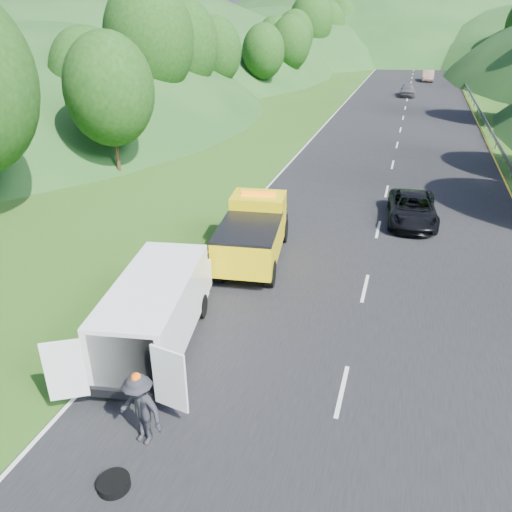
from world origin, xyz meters
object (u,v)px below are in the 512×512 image
(suitcase, at_px, (117,305))
(spare_tire, at_px, (114,487))
(white_van, at_px, (157,307))
(passing_suv, at_px, (411,222))
(tow_truck, at_px, (254,231))
(worker, at_px, (144,440))
(child, at_px, (176,323))
(woman, at_px, (178,305))

(suitcase, height_order, spare_tire, suitcase)
(white_van, bearing_deg, passing_suv, 50.66)
(passing_suv, bearing_deg, tow_truck, -138.48)
(tow_truck, bearing_deg, worker, -95.17)
(child, distance_m, passing_suv, 13.86)
(woman, xyz_separation_m, worker, (1.90, -5.99, 0.00))
(child, height_order, passing_suv, passing_suv)
(child, xyz_separation_m, suitcase, (-2.24, 0.04, 0.26))
(child, height_order, suitcase, child)
(tow_truck, relative_size, worker, 3.26)
(woman, bearing_deg, spare_tire, -152.63)
(white_van, relative_size, worker, 3.58)
(suitcase, distance_m, passing_suv, 15.14)
(woman, bearing_deg, tow_truck, -5.97)
(spare_tire, bearing_deg, suitcase, 120.51)
(white_van, bearing_deg, worker, -78.62)
(worker, xyz_separation_m, passing_suv, (5.84, 16.70, 0.00))
(spare_tire, bearing_deg, tow_truck, 92.15)
(white_van, height_order, woman, white_van)
(woman, xyz_separation_m, suitcase, (-1.84, -1.01, 0.26))
(passing_suv, bearing_deg, spare_tire, -111.67)
(white_van, height_order, passing_suv, white_van)
(woman, distance_m, worker, 6.28)
(child, bearing_deg, spare_tire, -39.83)
(child, relative_size, passing_suv, 0.22)
(child, bearing_deg, passing_suv, 94.69)
(woman, height_order, spare_tire, woman)
(tow_truck, height_order, worker, tow_truck)
(passing_suv, bearing_deg, child, -125.83)
(white_van, distance_m, child, 1.78)
(tow_truck, xyz_separation_m, woman, (-1.48, -4.37, -1.29))
(white_van, xyz_separation_m, worker, (1.46, -3.75, -1.33))
(woman, height_order, suitcase, woman)
(woman, distance_m, passing_suv, 13.21)
(woman, xyz_separation_m, child, (0.40, -1.05, 0.00))
(child, xyz_separation_m, passing_suv, (7.34, 11.76, 0.00))
(suitcase, height_order, passing_suv, passing_suv)
(woman, height_order, passing_suv, woman)
(tow_truck, xyz_separation_m, child, (-1.08, -5.41, -1.29))
(passing_suv, bearing_deg, worker, -113.13)
(child, bearing_deg, worker, -36.48)
(tow_truck, relative_size, woman, 3.60)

